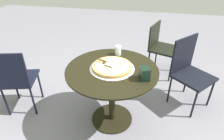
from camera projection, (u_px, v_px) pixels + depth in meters
The scene contains 9 objects.
ground_plane at pixel (112, 118), 2.39m from camera, with size 10.00×10.00×0.00m, color slate.
patio_table at pixel (112, 83), 2.11m from camera, with size 0.98×0.98×0.72m.
pizza_on_tray at pixel (112, 67), 2.01m from camera, with size 0.47×0.47×0.06m.
pizza_server at pixel (106, 62), 2.01m from camera, with size 0.13×0.21×0.02m.
drinking_cup at pixel (118, 50), 2.26m from camera, with size 0.07×0.07×0.11m, color silver.
napkin_dispenser at pixel (145, 74), 1.82m from camera, with size 0.10×0.09×0.12m, color black.
patio_chair_near at pixel (189, 69), 2.42m from camera, with size 0.60×0.60×0.90m.
patio_chair_far at pixel (161, 45), 3.07m from camera, with size 0.54×0.54×0.82m.
patio_chair_corner at pixel (16, 77), 2.26m from camera, with size 0.47×0.47×0.87m.
Camera 1 is at (1.68, 0.32, 1.78)m, focal length 30.97 mm.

